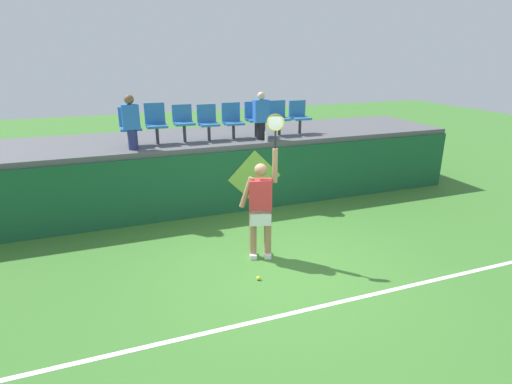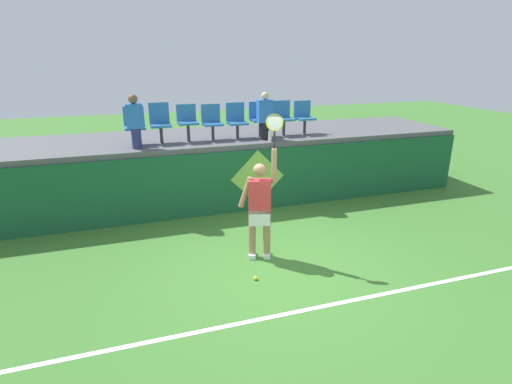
# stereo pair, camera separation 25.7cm
# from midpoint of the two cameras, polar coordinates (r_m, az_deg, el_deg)

# --- Properties ---
(ground_plane) EXTENTS (40.00, 40.00, 0.00)m
(ground_plane) POSITION_cam_midpoint_polar(r_m,az_deg,el_deg) (7.01, 4.31, -10.80)
(ground_plane) COLOR #3D752D
(court_back_wall) EXTENTS (11.90, 0.20, 1.43)m
(court_back_wall) POSITION_cam_midpoint_polar(r_m,az_deg,el_deg) (9.20, -2.31, 1.49)
(court_back_wall) COLOR #195633
(court_back_wall) RESTS_ON ground_plane
(spectator_platform) EXTENTS (11.90, 2.55, 0.12)m
(spectator_platform) POSITION_cam_midpoint_polar(r_m,az_deg,el_deg) (10.16, -4.30, 7.64)
(spectator_platform) COLOR #56565B
(spectator_platform) RESTS_ON court_back_wall
(court_baseline_stripe) EXTENTS (10.71, 0.08, 0.01)m
(court_baseline_stripe) POSITION_cam_midpoint_polar(r_m,az_deg,el_deg) (6.11, 8.67, -15.91)
(court_baseline_stripe) COLOR white
(court_baseline_stripe) RESTS_ON ground_plane
(tennis_player) EXTENTS (0.73, 0.36, 2.54)m
(tennis_player) POSITION_cam_midpoint_polar(r_m,az_deg,el_deg) (7.01, 1.59, -1.99)
(tennis_player) COLOR white
(tennis_player) RESTS_ON ground_plane
(tennis_ball) EXTENTS (0.07, 0.07, 0.07)m
(tennis_ball) POSITION_cam_midpoint_polar(r_m,az_deg,el_deg) (6.69, 1.05, -11.96)
(tennis_ball) COLOR #D1E533
(tennis_ball) RESTS_ON ground_plane
(water_bottle) EXTENTS (0.08, 0.08, 0.25)m
(water_bottle) POSITION_cam_midpoint_polar(r_m,az_deg,el_deg) (9.29, 2.76, 7.77)
(water_bottle) COLOR white
(water_bottle) RESTS_ON spectator_platform
(stadium_chair_0) EXTENTS (0.44, 0.42, 0.81)m
(stadium_chair_0) POSITION_cam_midpoint_polar(r_m,az_deg,el_deg) (9.32, -15.85, 9.15)
(stadium_chair_0) COLOR #38383D
(stadium_chair_0) RESTS_ON spectator_platform
(stadium_chair_1) EXTENTS (0.44, 0.42, 0.88)m
(stadium_chair_1) POSITION_cam_midpoint_polar(r_m,az_deg,el_deg) (9.35, -12.50, 9.67)
(stadium_chair_1) COLOR #38383D
(stadium_chair_1) RESTS_ON spectator_platform
(stadium_chair_2) EXTENTS (0.44, 0.42, 0.82)m
(stadium_chair_2) POSITION_cam_midpoint_polar(r_m,az_deg,el_deg) (9.43, -8.81, 9.90)
(stadium_chair_2) COLOR #38383D
(stadium_chair_2) RESTS_ON spectator_platform
(stadium_chair_3) EXTENTS (0.44, 0.42, 0.80)m
(stadium_chair_3) POSITION_cam_midpoint_polar(r_m,az_deg,el_deg) (9.54, -5.42, 9.93)
(stadium_chair_3) COLOR #38383D
(stadium_chair_3) RESTS_ON spectator_platform
(stadium_chair_4) EXTENTS (0.44, 0.42, 0.81)m
(stadium_chair_4) POSITION_cam_midpoint_polar(r_m,az_deg,el_deg) (9.69, -1.98, 10.15)
(stadium_chair_4) COLOR #38383D
(stadium_chair_4) RESTS_ON spectator_platform
(stadium_chair_5) EXTENTS (0.44, 0.42, 0.82)m
(stadium_chair_5) POSITION_cam_midpoint_polar(r_m,az_deg,el_deg) (9.85, 1.22, 10.45)
(stadium_chair_5) COLOR #38383D
(stadium_chair_5) RESTS_ON spectator_platform
(stadium_chair_6) EXTENTS (0.44, 0.42, 0.82)m
(stadium_chair_6) POSITION_cam_midpoint_polar(r_m,az_deg,el_deg) (10.07, 4.53, 10.55)
(stadium_chair_6) COLOR #38383D
(stadium_chair_6) RESTS_ON spectator_platform
(stadium_chair_7) EXTENTS (0.44, 0.42, 0.80)m
(stadium_chair_7) POSITION_cam_midpoint_polar(r_m,az_deg,el_deg) (10.30, 7.42, 10.57)
(stadium_chair_7) COLOR #38383D
(stadium_chair_7) RESTS_ON spectator_platform
(spectator_0) EXTENTS (0.34, 0.20, 1.08)m
(spectator_0) POSITION_cam_midpoint_polar(r_m,az_deg,el_deg) (9.47, 2.03, 10.64)
(spectator_0) COLOR black
(spectator_0) RESTS_ON spectator_platform
(spectator_1) EXTENTS (0.34, 0.20, 1.12)m
(spectator_1) POSITION_cam_midpoint_polar(r_m,az_deg,el_deg) (8.87, -15.78, 9.58)
(spectator_1) COLOR navy
(spectator_1) RESTS_ON spectator_platform
(wall_signage_mount) EXTENTS (1.27, 0.01, 1.42)m
(wall_signage_mount) POSITION_cam_midpoint_polar(r_m,az_deg,el_deg) (9.49, 1.00, -2.49)
(wall_signage_mount) COLOR #195633
(wall_signage_mount) RESTS_ON ground_plane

